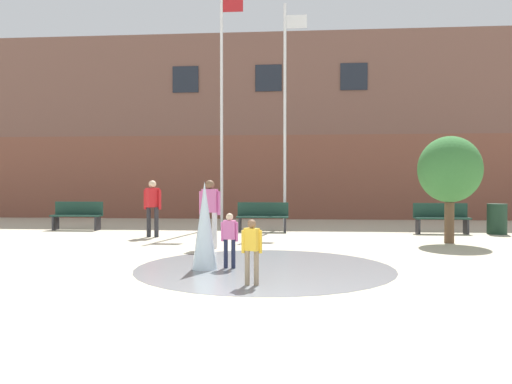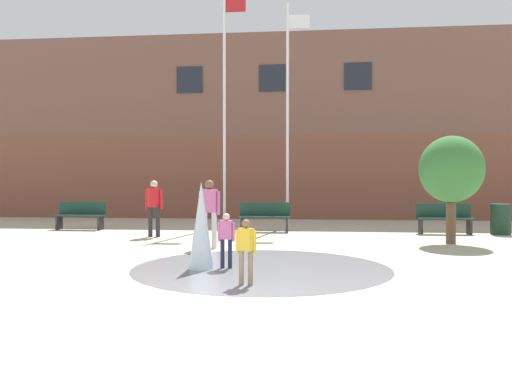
{
  "view_description": "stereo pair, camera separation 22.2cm",
  "coord_description": "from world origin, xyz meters",
  "px_view_note": "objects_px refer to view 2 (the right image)",
  "views": [
    {
      "loc": [
        1.17,
        -5.31,
        1.54
      ],
      "look_at": [
        0.18,
        6.83,
        1.3
      ],
      "focal_mm": 35.0,
      "sensor_mm": 36.0,
      "label": 1
    },
    {
      "loc": [
        1.39,
        -5.29,
        1.54
      ],
      "look_at": [
        0.18,
        6.83,
        1.3
      ],
      "focal_mm": 35.0,
      "sensor_mm": 36.0,
      "label": 2
    }
  ],
  "objects_px": {
    "trash_can": "(501,219)",
    "street_tree_near_building": "(451,170)",
    "adult_near_bench": "(209,208)",
    "child_with_pink_shirt": "(226,236)",
    "flagpole_right": "(288,108)",
    "park_bench_center": "(81,215)",
    "flagpole_left": "(225,100)",
    "park_bench_near_trashcan": "(444,218)",
    "adult_in_red": "(154,204)",
    "park_bench_under_right_flagpole": "(265,216)",
    "child_in_fountain": "(246,247)"
  },
  "relations": [
    {
      "from": "adult_in_red",
      "to": "trash_can",
      "type": "relative_size",
      "value": 1.77
    },
    {
      "from": "child_in_fountain",
      "to": "child_with_pink_shirt",
      "type": "bearing_deg",
      "value": 136.2
    },
    {
      "from": "park_bench_near_trashcan",
      "to": "street_tree_near_building",
      "type": "height_order",
      "value": "street_tree_near_building"
    },
    {
      "from": "flagpole_left",
      "to": "park_bench_under_right_flagpole",
      "type": "bearing_deg",
      "value": -48.73
    },
    {
      "from": "adult_near_bench",
      "to": "trash_can",
      "type": "height_order",
      "value": "adult_near_bench"
    },
    {
      "from": "park_bench_under_right_flagpole",
      "to": "flagpole_left",
      "type": "xyz_separation_m",
      "value": [
        -1.52,
        1.73,
        3.9
      ]
    },
    {
      "from": "park_bench_near_trashcan",
      "to": "trash_can",
      "type": "bearing_deg",
      "value": 0.18
    },
    {
      "from": "adult_near_bench",
      "to": "street_tree_near_building",
      "type": "relative_size",
      "value": 0.59
    },
    {
      "from": "trash_can",
      "to": "street_tree_near_building",
      "type": "bearing_deg",
      "value": -131.18
    },
    {
      "from": "adult_in_red",
      "to": "trash_can",
      "type": "bearing_deg",
      "value": -35.49
    },
    {
      "from": "park_bench_under_right_flagpole",
      "to": "street_tree_near_building",
      "type": "bearing_deg",
      "value": -27.22
    },
    {
      "from": "park_bench_center",
      "to": "adult_near_bench",
      "type": "distance_m",
      "value": 6.52
    },
    {
      "from": "park_bench_under_right_flagpole",
      "to": "adult_in_red",
      "type": "bearing_deg",
      "value": -148.94
    },
    {
      "from": "park_bench_center",
      "to": "trash_can",
      "type": "distance_m",
      "value": 12.99
    },
    {
      "from": "park_bench_near_trashcan",
      "to": "child_with_pink_shirt",
      "type": "relative_size",
      "value": 1.62
    },
    {
      "from": "park_bench_under_right_flagpole",
      "to": "child_with_pink_shirt",
      "type": "xyz_separation_m",
      "value": [
        -0.14,
        -6.64,
        0.1
      ]
    },
    {
      "from": "child_with_pink_shirt",
      "to": "trash_can",
      "type": "bearing_deg",
      "value": -128.92
    },
    {
      "from": "park_bench_near_trashcan",
      "to": "flagpole_right",
      "type": "relative_size",
      "value": 0.21
    },
    {
      "from": "park_bench_center",
      "to": "park_bench_near_trashcan",
      "type": "distance_m",
      "value": 11.38
    },
    {
      "from": "child_with_pink_shirt",
      "to": "flagpole_left",
      "type": "height_order",
      "value": "flagpole_left"
    },
    {
      "from": "adult_in_red",
      "to": "child_in_fountain",
      "type": "distance_m",
      "value": 7.15
    },
    {
      "from": "adult_near_bench",
      "to": "flagpole_left",
      "type": "relative_size",
      "value": 0.19
    },
    {
      "from": "child_with_pink_shirt",
      "to": "flagpole_right",
      "type": "relative_size",
      "value": 0.13
    },
    {
      "from": "park_bench_center",
      "to": "street_tree_near_building",
      "type": "height_order",
      "value": "street_tree_near_building"
    },
    {
      "from": "park_bench_center",
      "to": "flagpole_left",
      "type": "xyz_separation_m",
      "value": [
        4.49,
        1.64,
        3.9
      ]
    },
    {
      "from": "park_bench_near_trashcan",
      "to": "street_tree_near_building",
      "type": "bearing_deg",
      "value": -101.26
    },
    {
      "from": "park_bench_near_trashcan",
      "to": "child_in_fountain",
      "type": "xyz_separation_m",
      "value": [
        -4.99,
        -7.94,
        0.1
      ]
    },
    {
      "from": "adult_in_red",
      "to": "flagpole_left",
      "type": "relative_size",
      "value": 0.19
    },
    {
      "from": "park_bench_under_right_flagpole",
      "to": "street_tree_near_building",
      "type": "xyz_separation_m",
      "value": [
        4.9,
        -2.52,
        1.37
      ]
    },
    {
      "from": "trash_can",
      "to": "park_bench_center",
      "type": "bearing_deg",
      "value": 179.0
    },
    {
      "from": "park_bench_center",
      "to": "trash_can",
      "type": "relative_size",
      "value": 1.78
    },
    {
      "from": "adult_near_bench",
      "to": "adult_in_red",
      "type": "height_order",
      "value": "same"
    },
    {
      "from": "adult_near_bench",
      "to": "child_with_pink_shirt",
      "type": "xyz_separation_m",
      "value": [
        0.82,
        -2.63,
        -0.35
      ]
    },
    {
      "from": "child_in_fountain",
      "to": "flagpole_left",
      "type": "relative_size",
      "value": 0.12
    },
    {
      "from": "trash_can",
      "to": "street_tree_near_building",
      "type": "height_order",
      "value": "street_tree_near_building"
    },
    {
      "from": "park_bench_under_right_flagpole",
      "to": "trash_can",
      "type": "height_order",
      "value": "park_bench_under_right_flagpole"
    },
    {
      "from": "park_bench_under_right_flagpole",
      "to": "adult_near_bench",
      "type": "relative_size",
      "value": 1.01
    },
    {
      "from": "park_bench_center",
      "to": "street_tree_near_building",
      "type": "bearing_deg",
      "value": -13.46
    },
    {
      "from": "flagpole_left",
      "to": "child_with_pink_shirt",
      "type": "bearing_deg",
      "value": -80.64
    },
    {
      "from": "park_bench_under_right_flagpole",
      "to": "flagpole_right",
      "type": "distance_m",
      "value": 4.04
    },
    {
      "from": "trash_can",
      "to": "adult_in_red",
      "type": "bearing_deg",
      "value": -170.59
    },
    {
      "from": "child_with_pink_shirt",
      "to": "trash_can",
      "type": "xyz_separation_m",
      "value": [
        7.13,
        6.51,
        -0.13
      ]
    },
    {
      "from": "flagpole_left",
      "to": "street_tree_near_building",
      "type": "height_order",
      "value": "flagpole_left"
    },
    {
      "from": "child_in_fountain",
      "to": "street_tree_near_building",
      "type": "bearing_deg",
      "value": 77.06
    },
    {
      "from": "adult_near_bench",
      "to": "flagpole_right",
      "type": "relative_size",
      "value": 0.21
    },
    {
      "from": "street_tree_near_building",
      "to": "adult_in_red",
      "type": "bearing_deg",
      "value": 174.69
    },
    {
      "from": "park_bench_near_trashcan",
      "to": "adult_near_bench",
      "type": "distance_m",
      "value": 7.44
    },
    {
      "from": "park_bench_center",
      "to": "child_with_pink_shirt",
      "type": "height_order",
      "value": "child_with_pink_shirt"
    },
    {
      "from": "park_bench_under_right_flagpole",
      "to": "street_tree_near_building",
      "type": "distance_m",
      "value": 5.68
    },
    {
      "from": "adult_near_bench",
      "to": "child_in_fountain",
      "type": "height_order",
      "value": "adult_near_bench"
    }
  ]
}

